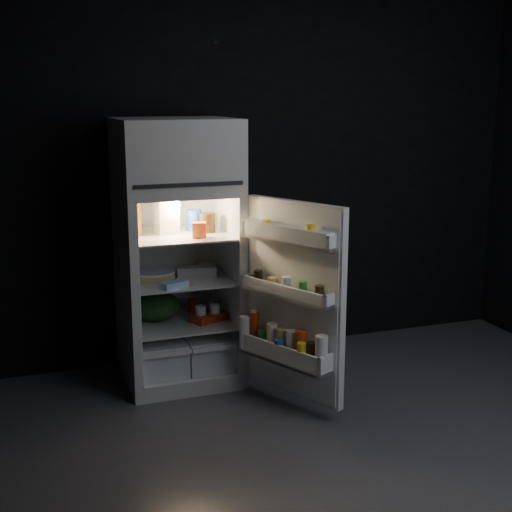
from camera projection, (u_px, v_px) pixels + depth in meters
name	position (u px, v px, depth m)	size (l,w,h in m)	color
floor	(374.00, 443.00, 4.03)	(4.00, 3.40, 0.00)	#4D4D52
wall_back	(268.00, 174.00, 5.30)	(4.00, 0.00, 2.70)	black
refrigerator	(177.00, 243.00, 4.77)	(0.76, 0.71, 1.78)	silver
fridge_door	(291.00, 304.00, 4.35)	(0.48, 0.73, 1.22)	silver
milk_jug	(166.00, 216.00, 4.71)	(0.14, 0.14, 0.24)	white
mayo_jar	(194.00, 220.00, 4.83)	(0.11, 0.11, 0.14)	blue
jam_jar	(207.00, 223.00, 4.76)	(0.11, 0.11, 0.13)	black
amber_bottle	(135.00, 219.00, 4.65)	(0.09, 0.09, 0.22)	#BF671E
small_carton	(199.00, 230.00, 4.58)	(0.09, 0.07, 0.10)	#EF591C
egg_carton	(197.00, 272.00, 4.79)	(0.26, 0.10, 0.07)	#9C988E
pie	(153.00, 275.00, 4.78)	(0.31, 0.31, 0.04)	tan
flat_package	(174.00, 284.00, 4.53)	(0.18, 0.09, 0.04)	#93BBE3
wrapped_pkg	(207.00, 267.00, 4.96)	(0.11, 0.09, 0.05)	beige
produce_bag	(157.00, 306.00, 4.83)	(0.32, 0.27, 0.20)	#193815
yogurt_tray	(209.00, 317.00, 4.84)	(0.24, 0.13, 0.05)	#A8310E
small_can_red	(193.00, 306.00, 5.03)	(0.07, 0.07, 0.09)	#A8310E
small_can_silver	(214.00, 305.00, 5.04)	(0.07, 0.07, 0.09)	silver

